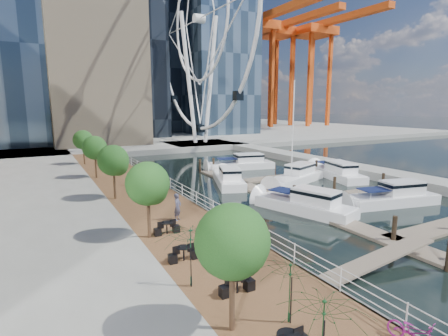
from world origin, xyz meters
name	(u,v)px	position (x,y,z in m)	size (l,w,h in m)	color
ground	(336,241)	(0.00, 0.00, 0.00)	(520.00, 520.00, 0.00)	black
boardwalk	(140,198)	(-9.00, 15.00, 0.50)	(6.00, 60.00, 1.00)	brown
seawall	(172,194)	(-6.00, 15.00, 0.50)	(0.25, 60.00, 1.00)	#595954
land_far	(95,132)	(0.00, 102.00, 0.50)	(200.00, 114.00, 1.00)	gray
breakwater	(333,165)	(20.00, 20.00, 0.50)	(4.00, 60.00, 1.00)	gray
pier	(201,145)	(14.00, 52.00, 0.50)	(14.00, 12.00, 1.00)	gray
railing	(170,184)	(-6.10, 15.00, 1.52)	(0.10, 60.00, 1.05)	white
floating_docks	(320,189)	(7.97, 9.98, 0.49)	(16.00, 34.00, 2.60)	#6D6051
ferris_wheel	(199,19)	(14.00, 52.00, 25.92)	(5.80, 45.60, 47.80)	white
port_cranes	(280,76)	(67.67, 95.67, 20.00)	(40.00, 52.00, 38.00)	#D84C14
street_trees	(113,160)	(-11.40, 14.00, 4.29)	(2.60, 42.60, 4.60)	#3F2B1C
cafe_tables	(208,268)	(-10.40, -2.00, 1.37)	(2.50, 13.70, 0.74)	black
yacht_foreground	(391,205)	(10.72, 3.82, 0.00)	(2.53, 9.45, 2.15)	silver
bicycle	(414,332)	(-6.50, -9.56, 1.46)	(0.61, 1.74, 0.91)	#88136C
pedestrian_near	(178,207)	(-8.76, 6.17, 1.95)	(0.69, 0.45, 1.89)	#555572
pedestrian_mid	(136,176)	(-8.53, 18.07, 1.98)	(0.95, 0.74, 1.95)	gray
pedestrian_far	(119,165)	(-8.40, 26.42, 1.78)	(0.92, 0.38, 1.56)	#353B42
moored_yachts	(295,185)	(8.37, 14.19, 0.00)	(18.97, 35.58, 11.50)	white
cafe_seating	(251,287)	(-10.49, -5.81, 2.28)	(5.83, 10.35, 2.73)	#103C1A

